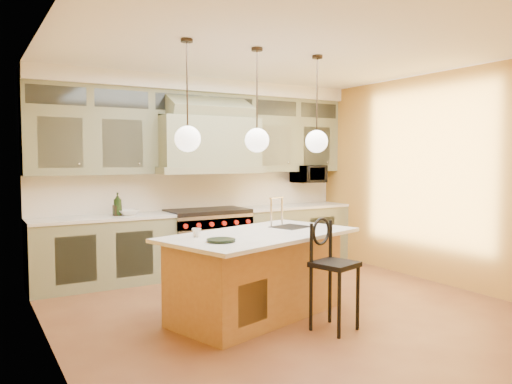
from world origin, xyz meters
TOP-DOWN VIEW (x-y plane):
  - floor at (0.00, 0.00)m, footprint 5.00×5.00m
  - ceiling at (0.00, 0.00)m, footprint 5.00×5.00m
  - wall_back at (0.00, 2.50)m, footprint 5.00×0.00m
  - wall_front at (0.00, -2.50)m, footprint 5.00×0.00m
  - wall_left at (-2.50, 0.00)m, footprint 0.00×5.00m
  - wall_right at (2.50, 0.00)m, footprint 0.00×5.00m
  - back_cabinetry at (0.00, 2.23)m, footprint 5.00×0.77m
  - range at (0.00, 2.14)m, footprint 1.20×0.74m
  - kitchen_island at (-0.39, -0.01)m, footprint 2.39×1.73m
  - counter_stool at (0.03, -0.77)m, footprint 0.49×0.49m
  - microwave at (1.95, 2.25)m, footprint 0.54×0.37m
  - oil_bottle_a at (-1.34, 2.15)m, footprint 0.13×0.13m
  - oil_bottle_b at (-1.34, 2.15)m, footprint 0.11×0.11m
  - fruit_bowl at (-1.19, 2.15)m, footprint 0.32×0.32m
  - cup at (-1.09, 0.05)m, footprint 0.10×0.10m
  - pendant_left at (-1.20, -0.01)m, footprint 0.26×0.26m
  - pendant_center at (-0.40, -0.01)m, footprint 0.26×0.26m
  - pendant_right at (0.40, -0.01)m, footprint 0.26×0.26m

SIDE VIEW (x-z plane):
  - floor at x=0.00m, z-range 0.00..0.00m
  - kitchen_island at x=-0.39m, z-range -0.20..1.15m
  - range at x=0.00m, z-range 0.01..0.97m
  - counter_stool at x=0.03m, z-range 0.08..1.20m
  - cup at x=-1.09m, z-range 0.92..1.01m
  - fruit_bowl at x=-1.19m, z-range 0.94..1.01m
  - oil_bottle_b at x=-1.34m, z-range 0.94..1.16m
  - oil_bottle_a at x=-1.34m, z-range 0.94..1.26m
  - back_cabinetry at x=0.00m, z-range -0.02..2.88m
  - microwave at x=1.95m, z-range 1.30..1.60m
  - wall_back at x=0.00m, z-range -1.05..3.95m
  - wall_front at x=0.00m, z-range -1.05..3.95m
  - wall_left at x=-2.50m, z-range -1.05..3.95m
  - wall_right at x=2.50m, z-range -1.05..3.95m
  - pendant_left at x=-1.20m, z-range 1.39..2.50m
  - pendant_center at x=-0.40m, z-range 1.39..2.50m
  - pendant_right at x=0.40m, z-range 1.39..2.50m
  - ceiling at x=0.00m, z-range 2.90..2.90m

